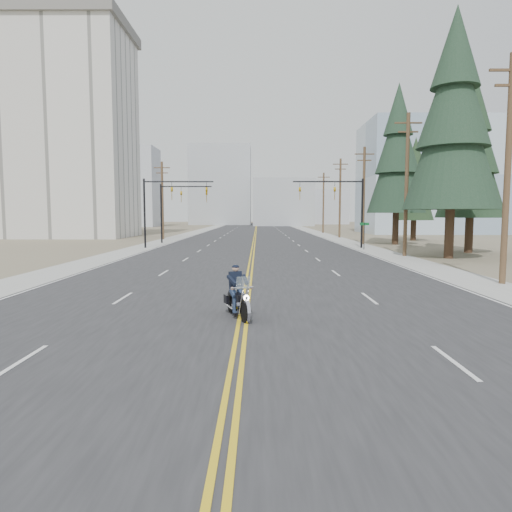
% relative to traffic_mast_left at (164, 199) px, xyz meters
% --- Properties ---
extents(ground_plane, '(400.00, 400.00, 0.00)m').
position_rel_traffic_mast_left_xyz_m(ground_plane, '(8.98, -32.00, -4.94)').
color(ground_plane, '#776D56').
rests_on(ground_plane, ground).
extents(road, '(20.00, 200.00, 0.01)m').
position_rel_traffic_mast_left_xyz_m(road, '(8.98, 38.00, -4.93)').
color(road, '#303033').
rests_on(road, ground).
extents(sidewalk_left, '(3.00, 200.00, 0.01)m').
position_rel_traffic_mast_left_xyz_m(sidewalk_left, '(-2.52, 38.00, -4.93)').
color(sidewalk_left, '#A5A5A0').
rests_on(sidewalk_left, ground).
extents(sidewalk_right, '(3.00, 200.00, 0.01)m').
position_rel_traffic_mast_left_xyz_m(sidewalk_right, '(20.48, 38.00, -4.93)').
color(sidewalk_right, '#A5A5A0').
rests_on(sidewalk_right, ground).
extents(traffic_mast_left, '(7.10, 0.26, 7.00)m').
position_rel_traffic_mast_left_xyz_m(traffic_mast_left, '(0.00, 0.00, 0.00)').
color(traffic_mast_left, black).
rests_on(traffic_mast_left, ground).
extents(traffic_mast_right, '(7.10, 0.26, 7.00)m').
position_rel_traffic_mast_left_xyz_m(traffic_mast_right, '(17.95, 0.00, 0.00)').
color(traffic_mast_right, black).
rests_on(traffic_mast_right, ground).
extents(traffic_mast_far, '(6.10, 0.26, 7.00)m').
position_rel_traffic_mast_left_xyz_m(traffic_mast_far, '(-0.33, 8.00, -0.06)').
color(traffic_mast_far, black).
rests_on(traffic_mast_far, ground).
extents(street_sign, '(0.90, 0.06, 2.62)m').
position_rel_traffic_mast_left_xyz_m(street_sign, '(19.78, -2.00, -3.13)').
color(street_sign, black).
rests_on(street_sign, ground).
extents(utility_pole_a, '(2.20, 0.30, 11.00)m').
position_rel_traffic_mast_left_xyz_m(utility_pole_a, '(21.48, -24.00, 0.79)').
color(utility_pole_a, brown).
rests_on(utility_pole_a, ground).
extents(utility_pole_b, '(2.20, 0.30, 11.50)m').
position_rel_traffic_mast_left_xyz_m(utility_pole_b, '(21.48, -9.00, 1.05)').
color(utility_pole_b, brown).
rests_on(utility_pole_b, ground).
extents(utility_pole_c, '(2.20, 0.30, 11.00)m').
position_rel_traffic_mast_left_xyz_m(utility_pole_c, '(21.48, 6.00, 0.79)').
color(utility_pole_c, brown).
rests_on(utility_pole_c, ground).
extents(utility_pole_d, '(2.20, 0.30, 11.50)m').
position_rel_traffic_mast_left_xyz_m(utility_pole_d, '(21.48, 21.00, 1.05)').
color(utility_pole_d, brown).
rests_on(utility_pole_d, ground).
extents(utility_pole_e, '(2.20, 0.30, 11.00)m').
position_rel_traffic_mast_left_xyz_m(utility_pole_e, '(21.48, 38.00, 0.79)').
color(utility_pole_e, brown).
rests_on(utility_pole_e, ground).
extents(utility_pole_left, '(2.20, 0.30, 10.50)m').
position_rel_traffic_mast_left_xyz_m(utility_pole_left, '(-3.52, 16.00, 0.54)').
color(utility_pole_left, brown).
rests_on(utility_pole_left, ground).
extents(apartment_block, '(18.00, 14.00, 30.00)m').
position_rel_traffic_mast_left_xyz_m(apartment_block, '(-19.02, 23.00, 10.06)').
color(apartment_block, silver).
rests_on(apartment_block, ground).
extents(glass_building, '(24.00, 16.00, 20.00)m').
position_rel_traffic_mast_left_xyz_m(glass_building, '(40.98, 38.00, 5.06)').
color(glass_building, '#9EB5CC').
rests_on(glass_building, ground).
extents(haze_bldg_a, '(14.00, 12.00, 22.00)m').
position_rel_traffic_mast_left_xyz_m(haze_bldg_a, '(-26.02, 83.00, 6.06)').
color(haze_bldg_a, '#B7BCC6').
rests_on(haze_bldg_a, ground).
extents(haze_bldg_b, '(18.00, 14.00, 14.00)m').
position_rel_traffic_mast_left_xyz_m(haze_bldg_b, '(16.98, 93.00, 2.06)').
color(haze_bldg_b, '#ADB2B7').
rests_on(haze_bldg_b, ground).
extents(haze_bldg_c, '(16.00, 12.00, 18.00)m').
position_rel_traffic_mast_left_xyz_m(haze_bldg_c, '(48.98, 78.00, 4.06)').
color(haze_bldg_c, '#B7BCC6').
rests_on(haze_bldg_c, ground).
extents(haze_bldg_d, '(20.00, 15.00, 26.00)m').
position_rel_traffic_mast_left_xyz_m(haze_bldg_d, '(-3.02, 108.00, 8.06)').
color(haze_bldg_d, '#ADB2B7').
rests_on(haze_bldg_d, ground).
extents(haze_bldg_e, '(14.00, 14.00, 12.00)m').
position_rel_traffic_mast_left_xyz_m(haze_bldg_e, '(33.98, 118.00, 1.06)').
color(haze_bldg_e, '#B7BCC6').
rests_on(haze_bldg_e, ground).
extents(haze_bldg_f, '(12.00, 12.00, 16.00)m').
position_rel_traffic_mast_left_xyz_m(haze_bldg_f, '(-41.02, 98.00, 3.06)').
color(haze_bldg_f, '#ADB2B7').
rests_on(haze_bldg_f, ground).
extents(motorcyclist, '(1.63, 2.42, 1.74)m').
position_rel_traffic_mast_left_xyz_m(motorcyclist, '(8.81, -31.39, -4.07)').
color(motorcyclist, black).
rests_on(motorcyclist, ground).
extents(conifer_near, '(7.19, 7.19, 19.03)m').
position_rel_traffic_mast_left_xyz_m(conifer_near, '(24.34, -10.77, 5.99)').
color(conifer_near, '#382619').
rests_on(conifer_near, ground).
extents(conifer_mid, '(5.88, 5.88, 15.68)m').
position_rel_traffic_mast_left_xyz_m(conifer_mid, '(28.35, -5.40, 4.06)').
color(conifer_mid, '#382619').
rests_on(conifer_mid, ground).
extents(conifer_tall, '(6.48, 6.48, 17.99)m').
position_rel_traffic_mast_left_xyz_m(conifer_tall, '(25.11, 5.71, 5.40)').
color(conifer_tall, '#382619').
rests_on(conifer_tall, ground).
extents(conifer_far, '(5.00, 5.00, 13.38)m').
position_rel_traffic_mast_left_xyz_m(conifer_far, '(29.86, 13.67, 2.74)').
color(conifer_far, '#382619').
rests_on(conifer_far, ground).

